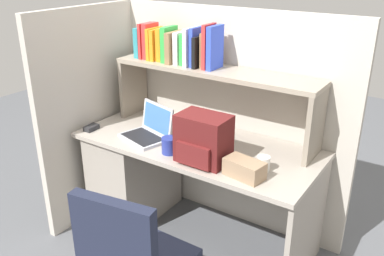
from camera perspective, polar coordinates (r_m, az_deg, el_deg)
name	(u,v)px	position (r m, az deg, el deg)	size (l,w,h in m)	color
ground_plane	(196,234)	(3.08, 0.53, -14.42)	(8.00, 8.00, 0.00)	#595B60
desk	(152,171)	(3.06, -5.58, -5.84)	(1.60, 0.70, 0.73)	#AAA093
cubicle_partition_rear	(225,118)	(2.99, 4.58, 1.33)	(1.84, 0.05, 1.55)	#BCB5A8
cubicle_partition_left	(97,113)	(3.17, -12.91, 2.05)	(0.05, 1.06, 1.55)	#BCB5A8
overhead_hutch	(213,83)	(2.74, 2.92, 6.17)	(1.44, 0.28, 0.45)	gray
reference_books_on_shelf	(177,46)	(2.84, -2.14, 11.25)	(0.65, 0.19, 0.28)	teal
laptop	(149,131)	(2.77, -5.95, -0.36)	(0.36, 0.32, 0.22)	#B7BABF
backpack	(203,139)	(2.41, 1.51, -1.59)	(0.30, 0.23, 0.29)	#591919
computer_mouse	(91,128)	(2.98, -13.65, 0.03)	(0.06, 0.10, 0.03)	#262628
paper_cup	(263,164)	(2.38, 9.74, -4.84)	(0.08, 0.08, 0.09)	white
tissue_box	(244,169)	(2.30, 7.20, -5.56)	(0.22, 0.12, 0.10)	#9E7F60
snack_canister	(169,145)	(2.55, -3.12, -2.41)	(0.10, 0.10, 0.10)	navy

